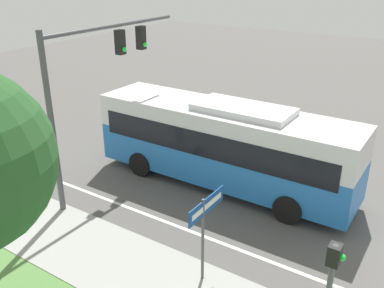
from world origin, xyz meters
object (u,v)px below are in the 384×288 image
(signal_gantry, at_px, (94,74))
(pedestrian_signal, at_px, (329,288))
(street_sign, at_px, (205,221))
(bus, at_px, (224,141))

(signal_gantry, xyz_separation_m, pedestrian_signal, (-3.33, -9.58, -2.37))
(pedestrian_signal, distance_m, street_sign, 3.69)
(signal_gantry, bearing_deg, bus, -52.72)
(pedestrian_signal, relative_size, street_sign, 1.22)
(street_sign, bearing_deg, bus, 24.25)
(bus, height_order, street_sign, bus)
(pedestrian_signal, bearing_deg, street_sign, 73.96)
(bus, bearing_deg, street_sign, -155.75)
(bus, xyz_separation_m, pedestrian_signal, (-6.16, -5.86, 0.32))
(bus, distance_m, street_sign, 5.64)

